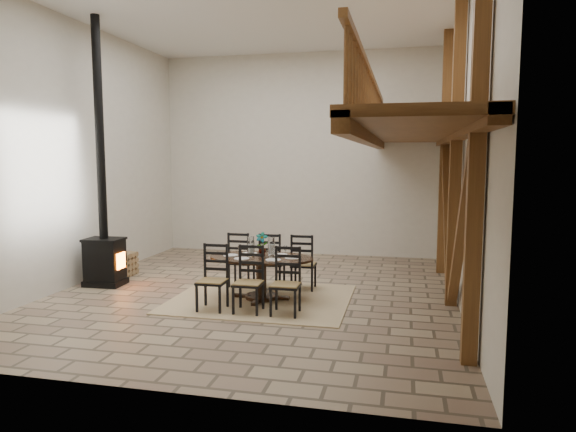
% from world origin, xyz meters
% --- Properties ---
extents(ground, '(8.00, 8.00, 0.00)m').
position_xyz_m(ground, '(0.00, 0.00, 0.00)').
color(ground, '#988365').
rests_on(ground, ground).
extents(room_shell, '(7.02, 8.02, 5.01)m').
position_xyz_m(room_shell, '(1.19, 0.00, 3.01)').
color(room_shell, beige).
rests_on(room_shell, ground).
extents(rug, '(3.00, 2.50, 0.02)m').
position_xyz_m(rug, '(0.23, -0.38, 0.01)').
color(rug, tan).
rests_on(rug, ground).
extents(dining_table, '(1.82, 2.03, 1.16)m').
position_xyz_m(dining_table, '(0.23, -0.38, 0.40)').
color(dining_table, black).
rests_on(dining_table, ground).
extents(wood_stove, '(0.73, 0.57, 5.00)m').
position_xyz_m(wood_stove, '(-2.95, -0.08, 1.11)').
color(wood_stove, black).
rests_on(wood_stove, ground).
extents(log_basket, '(0.49, 0.49, 0.40)m').
position_xyz_m(log_basket, '(-3.09, 0.74, 0.18)').
color(log_basket, brown).
rests_on(log_basket, ground).
extents(log_stack, '(0.38, 0.50, 0.48)m').
position_xyz_m(log_stack, '(-3.01, 0.72, 0.24)').
color(log_stack, tan).
rests_on(log_stack, ground).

